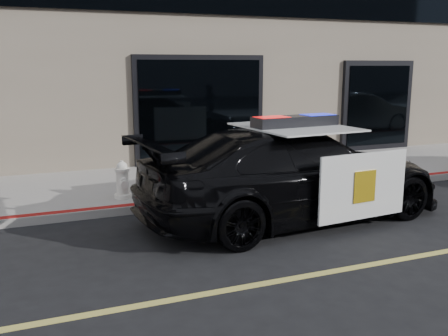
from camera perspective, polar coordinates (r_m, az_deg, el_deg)
name	(u,v)px	position (r m, az deg, el deg)	size (l,w,h in m)	color
ground	(429,255)	(7.72, 22.39, -9.13)	(120.00, 120.00, 0.00)	black
sidewalk_n	(264,175)	(11.85, 4.64, -0.77)	(60.00, 3.50, 0.15)	gray
police_car	(294,173)	(8.64, 7.99, -0.60)	(3.18, 5.87, 1.80)	black
fire_hydrant	(123,180)	(9.62, -11.52, -1.41)	(0.32, 0.45, 0.72)	white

